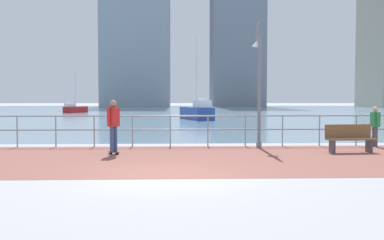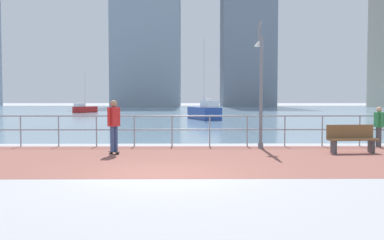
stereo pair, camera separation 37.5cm
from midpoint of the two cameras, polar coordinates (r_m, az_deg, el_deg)
ground at (r=50.30m, az=-1.05°, el=0.79°), size 220.00×220.00×0.00m
brick_paving at (r=13.12m, az=-2.28°, el=-4.99°), size 28.00×6.66×0.01m
harbor_water at (r=61.35m, az=-0.97°, el=1.16°), size 180.00×88.00×0.00m
waterfront_railing at (r=16.36m, az=-1.94°, el=-0.64°), size 25.25×0.06×1.16m
lamppost at (r=16.17m, az=9.47°, el=5.46°), size 0.36×0.82×4.60m
skateboarder at (r=14.19m, az=-9.32°, el=-0.24°), size 0.40×0.51×1.73m
bystander at (r=17.54m, az=23.55°, el=-0.44°), size 0.24×0.55×1.48m
park_bench at (r=15.37m, az=20.59°, el=-2.24°), size 1.63×0.58×0.92m
sailboat_navy at (r=37.20m, az=1.92°, el=1.07°), size 2.79×5.06×6.79m
sailboat_gray at (r=56.59m, az=-13.52°, el=1.42°), size 2.55×3.62×4.93m
tower_glass at (r=102.73m, az=-5.67°, el=13.41°), size 14.80×16.01×43.01m
tower_beige at (r=102.98m, az=7.30°, el=14.03°), size 11.59×10.83×45.34m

